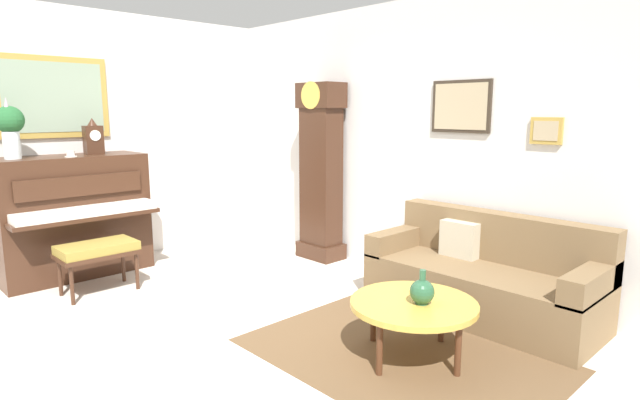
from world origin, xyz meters
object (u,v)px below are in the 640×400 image
Objects in this scene: mantel_clock at (93,138)px; flower_vase at (10,126)px; green_jug at (422,292)px; piano_bench at (97,251)px; piano at (73,216)px; couch at (483,278)px; coffee_table at (414,305)px; teacup at (71,155)px; grandfather_clock at (321,176)px.

flower_vase is (-0.00, -0.76, 0.14)m from mantel_clock.
piano_bench is at bearing -159.61° from green_jug.
piano is 0.76× the size of couch.
piano is 2.48× the size of flower_vase.
coffee_table is at bearing 16.18° from piano.
coffee_table is 3.70m from teacup.
couch is 16.38× the size of teacup.
mantel_clock is 0.35m from teacup.
mantel_clock is (0.00, 0.26, 0.79)m from piano.
coffee_table is (3.57, 1.04, -0.25)m from piano.
flower_vase is at bearing -147.46° from piano_bench.
piano is at bearing -164.01° from green_jug.
teacup is (-1.18, -2.33, 0.32)m from grandfather_clock.
piano_bench is 3.11m from green_jug.
grandfather_clock is 2.68m from green_jug.
grandfather_clock is at bearing 57.20° from mantel_clock.
green_jug is at bearing 12.15° from mantel_clock.
mantel_clock is at bearing -167.72° from coffee_table.
coffee_table is (0.07, -1.10, 0.07)m from couch.
mantel_clock is (-1.32, -2.05, 0.46)m from grandfather_clock.
green_jug is at bearing 15.99° from piano.
flower_vase reaches higher than piano_bench.
flower_vase is (-3.57, -1.54, 1.19)m from coffee_table.
flower_vase reaches higher than coffee_table.
green_jug reaches higher than piano_bench.
piano is 2.68m from grandfather_clock.
grandfather_clock is at bearing 175.45° from couch.
grandfather_clock is at bearing 64.82° from flower_vase.
couch is at bearing 32.74° from teacup.
flower_vase is at bearing -90.04° from mantel_clock.
grandfather_clock reaches higher than coffee_table.
teacup is at bearing 178.15° from piano_bench.
mantel_clock reaches higher than coffee_table.
grandfather_clock is 2.48m from mantel_clock.
piano is 6.00× the size of green_jug.
green_jug is at bearing 16.97° from teacup.
teacup is (-3.35, -2.15, 0.97)m from couch.
piano_bench is 1.05m from teacup.
mantel_clock reaches higher than piano_bench.
green_jug is (3.63, 1.54, -1.07)m from flower_vase.
piano_bench is at bearing -3.35° from piano.
grandfather_clock is 2.31× the size of coffee_table.
teacup reaches higher than coffee_table.
teacup reaches higher than piano.
grandfather_clock reaches higher than flower_vase.
piano is at bearing -148.63° from couch.
grandfather_clock is at bearing 151.33° from green_jug.
flower_vase is 2.42× the size of green_jug.
flower_vase reaches higher than mantel_clock.
piano_bench is 1.84× the size of mantel_clock.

